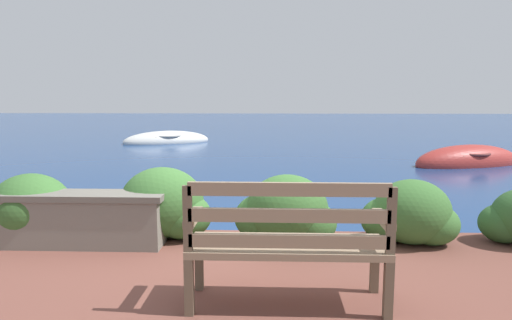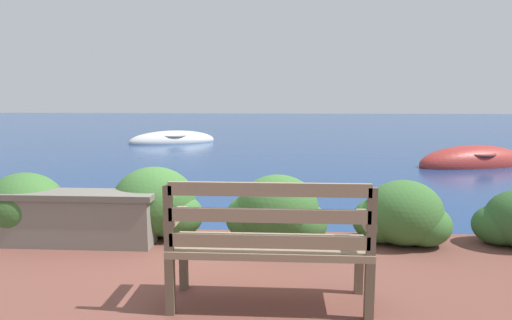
{
  "view_description": "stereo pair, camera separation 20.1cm",
  "coord_description": "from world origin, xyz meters",
  "views": [
    {
      "loc": [
        0.64,
        -4.91,
        1.7
      ],
      "look_at": [
        0.32,
        3.54,
        0.51
      ],
      "focal_mm": 32.0,
      "sensor_mm": 36.0,
      "label": 1
    },
    {
      "loc": [
        0.84,
        -4.9,
        1.7
      ],
      "look_at": [
        0.32,
        3.54,
        0.51
      ],
      "focal_mm": 32.0,
      "sensor_mm": 36.0,
      "label": 2
    }
  ],
  "objects": [
    {
      "name": "ground_plane",
      "position": [
        0.0,
        0.0,
        0.0
      ],
      "size": [
        80.0,
        80.0,
        0.0
      ],
      "color": "navy"
    },
    {
      "name": "rowboat_nearest",
      "position": [
        5.48,
        6.49,
        0.07
      ],
      "size": [
        3.13,
        1.92,
        0.89
      ],
      "rotation": [
        0.0,
        0.0,
        3.47
      ],
      "color": "#9E2D28",
      "rests_on": "ground_plane"
    },
    {
      "name": "hedge_clump_far_right",
      "position": [
        2.03,
        -0.37,
        0.5
      ],
      "size": [
        0.96,
        0.69,
        0.65
      ],
      "color": "#38662D",
      "rests_on": "patio_terrace"
    },
    {
      "name": "stone_wall",
      "position": [
        -1.25,
        -0.58,
        0.49
      ],
      "size": [
        1.68,
        0.39,
        0.54
      ],
      "color": "slate",
      "rests_on": "patio_terrace"
    },
    {
      "name": "hedge_clump_left",
      "position": [
        -1.86,
        -0.41,
        0.52
      ],
      "size": [
        1.02,
        0.74,
        0.7
      ],
      "color": "#38662D",
      "rests_on": "patio_terrace"
    },
    {
      "name": "rowboat_mid",
      "position": [
        -3.27,
        11.64,
        0.07
      ],
      "size": [
        3.4,
        2.58,
        0.76
      ],
      "rotation": [
        0.0,
        0.0,
        3.62
      ],
      "color": "silver",
      "rests_on": "ground_plane"
    },
    {
      "name": "hedge_clump_centre",
      "position": [
        -0.54,
        -0.25,
        0.54
      ],
      "size": [
        1.1,
        0.79,
        0.75
      ],
      "color": "#38662D",
      "rests_on": "patio_terrace"
    },
    {
      "name": "park_bench",
      "position": [
        0.74,
        -1.83,
        0.7
      ],
      "size": [
        1.41,
        0.48,
        0.93
      ],
      "rotation": [
        0.0,
        0.0,
        -0.03
      ],
      "color": "brown",
      "rests_on": "patio_terrace"
    },
    {
      "name": "hedge_clump_right",
      "position": [
        0.77,
        -0.42,
        0.52
      ],
      "size": [
        1.03,
        0.75,
        0.7
      ],
      "color": "#38662D",
      "rests_on": "patio_terrace"
    }
  ]
}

